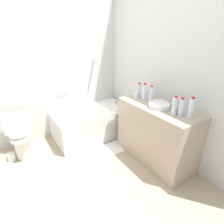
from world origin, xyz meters
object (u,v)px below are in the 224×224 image
Objects in this scene: water_bottle_0 at (175,106)px; drinking_glass_1 at (136,95)px; toilet_paper_roll at (11,157)px; water_bottle_5 at (181,107)px; water_bottle_1 at (191,108)px; bathtub at (93,122)px; sink_faucet at (168,103)px; bath_mat at (115,148)px; sink_basin at (159,105)px; water_bottle_3 at (144,92)px; drinking_glass_0 at (177,109)px; toilet at (20,135)px; water_bottle_2 at (151,94)px; water_bottle_4 at (139,90)px.

drinking_glass_1 is (0.02, 0.73, -0.07)m from water_bottle_0.
water_bottle_5 is at bearing -38.76° from toilet_paper_roll.
toilet_paper_roll is at bearing 140.21° from water_bottle_1.
bathtub is at bearing 121.07° from drinking_glass_1.
sink_faucet is 1.17m from bath_mat.
water_bottle_5 is (0.01, -0.33, 0.08)m from sink_basin.
sink_basin reaches higher than toilet_paper_roll.
bath_mat is (-0.36, 0.24, -0.99)m from water_bottle_3.
drinking_glass_0 reaches higher than sink_basin.
toilet is 2.40× the size of sink_basin.
toilet_paper_roll is (-1.89, 0.95, -0.93)m from water_bottle_2.
drinking_glass_0 is 1.28m from bath_mat.
toilet is 2.07m from water_bottle_2.
bath_mat is 1.61m from toilet_paper_roll.
sink_basin is 1.18× the size of water_bottle_0.
bath_mat is at bearing 137.39° from water_bottle_2.
drinking_glass_1 is (-0.07, -0.03, -0.06)m from water_bottle_4.
bathtub is 1.23m from toilet.
drinking_glass_1 reaches higher than sink_basin.
water_bottle_3 reaches higher than toilet.
bathtub is at bearing 126.59° from water_bottle_4.
water_bottle_2 is 1.05× the size of water_bottle_5.
sink_faucet is at bearing 64.61° from drinking_glass_0.
water_bottle_5 reaches higher than toilet.
water_bottle_2 is at bearing 118.70° from sink_faucet.
water_bottle_2 reaches higher than bath_mat.
water_bottle_4 is at bearing 76.10° from water_bottle_3.
drinking_glass_0 is at bearing -64.29° from bath_mat.
sink_faucet is 0.26× the size of bath_mat.
bath_mat is at bearing 146.43° from water_bottle_3.
water_bottle_5 is at bearing -58.33° from water_bottle_0.
sink_basin is (1.65, -1.21, 0.53)m from toilet.
bathtub is 15.74× the size of drinking_glass_1.
water_bottle_1 is at bearing -90.32° from water_bottle_4.
bathtub reaches higher than bath_mat.
bathtub is at bearing 117.10° from sink_faucet.
toilet is at bearing 153.91° from bath_mat.
water_bottle_3 is 0.44× the size of bath_mat.
water_bottle_2 reaches higher than water_bottle_4.
water_bottle_1 is at bearing -63.10° from water_bottle_5.
water_bottle_4 is (0.09, 0.76, -0.01)m from water_bottle_0.
water_bottle_1 is at bearing -89.01° from water_bottle_2.
water_bottle_5 is (0.04, -0.07, -0.00)m from water_bottle_0.
toilet_paper_roll is at bearing 156.00° from water_bottle_3.
sink_basin is 2.88× the size of drinking_glass_0.
water_bottle_5 is at bearing -68.71° from bath_mat.
water_bottle_5 is 2.40× the size of drinking_glass_0.
water_bottle_1 is 0.20m from drinking_glass_0.
water_bottle_5 reaches higher than drinking_glass_1.
water_bottle_4 reaches higher than toilet_paper_roll.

